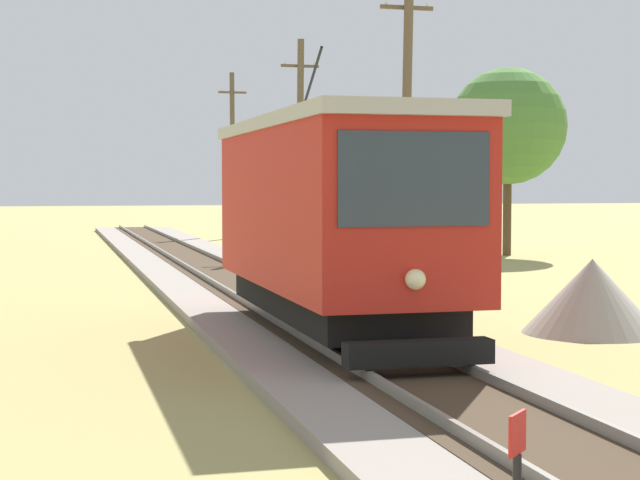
{
  "coord_description": "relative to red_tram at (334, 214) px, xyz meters",
  "views": [
    {
      "loc": [
        -4.63,
        -1.27,
        2.7
      ],
      "look_at": [
        0.07,
        16.74,
        1.69
      ],
      "focal_mm": 58.2,
      "sensor_mm": 36.0,
      "label": 1
    }
  ],
  "objects": [
    {
      "name": "utility_pole_mid",
      "position": [
        4.21,
        8.35,
        1.99
      ],
      "size": [
        1.4,
        0.64,
        8.16
      ],
      "color": "brown",
      "rests_on": "ground"
    },
    {
      "name": "gravel_pile",
      "position": [
        4.83,
        -0.05,
        -1.52
      ],
      "size": [
        2.52,
        2.52,
        1.36
      ],
      "primitive_type": "cone",
      "color": "#9E998E",
      "rests_on": "ground"
    },
    {
      "name": "utility_pole_distant",
      "position": [
        4.21,
        34.34,
        2.03
      ],
      "size": [
        1.4,
        0.47,
        8.24
      ],
      "color": "brown",
      "rests_on": "ground"
    },
    {
      "name": "red_tram",
      "position": [
        0.0,
        0.0,
        0.0
      ],
      "size": [
        2.6,
        8.54,
        4.79
      ],
      "color": "red",
      "rests_on": "rail_right"
    },
    {
      "name": "utility_pole_far",
      "position": [
        4.21,
        19.99,
        1.87
      ],
      "size": [
        1.4,
        0.59,
        7.94
      ],
      "color": "brown",
      "rests_on": "ground"
    },
    {
      "name": "tree_left_far",
      "position": [
        12.1,
        19.27,
        2.67
      ],
      "size": [
        4.4,
        4.4,
        7.08
      ],
      "color": "#4C3823",
      "rests_on": "ground"
    }
  ]
}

